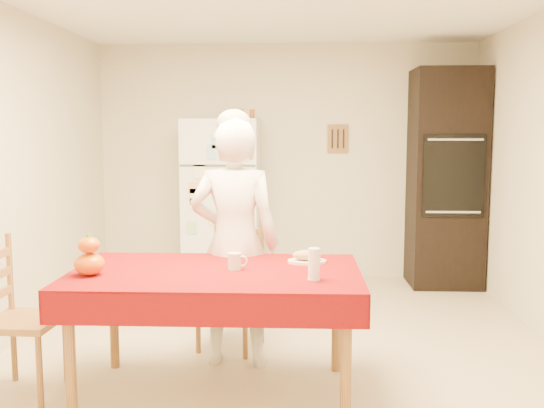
# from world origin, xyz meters

# --- Properties ---
(floor) EXTENTS (4.50, 4.50, 0.00)m
(floor) POSITION_xyz_m (0.00, 0.00, 0.00)
(floor) COLOR beige
(floor) RESTS_ON ground
(room_shell) EXTENTS (4.02, 4.52, 2.51)m
(room_shell) POSITION_xyz_m (0.00, 0.00, 1.62)
(room_shell) COLOR beige
(room_shell) RESTS_ON ground
(refrigerator) EXTENTS (0.75, 0.74, 1.70)m
(refrigerator) POSITION_xyz_m (-0.65, 1.88, 0.85)
(refrigerator) COLOR white
(refrigerator) RESTS_ON floor
(oven_cabinet) EXTENTS (0.70, 0.62, 2.20)m
(oven_cabinet) POSITION_xyz_m (1.63, 1.93, 1.10)
(oven_cabinet) COLOR black
(oven_cabinet) RESTS_ON floor
(dining_table) EXTENTS (1.70, 1.00, 0.76)m
(dining_table) POSITION_xyz_m (-0.36, -0.80, 0.69)
(dining_table) COLOR brown
(dining_table) RESTS_ON floor
(chair_far) EXTENTS (0.52, 0.50, 0.95)m
(chair_far) POSITION_xyz_m (-0.35, 0.05, 0.51)
(chair_far) COLOR brown
(chair_far) RESTS_ON floor
(chair_left) EXTENTS (0.42, 0.43, 0.95)m
(chair_left) POSITION_xyz_m (-1.57, -0.84, 0.51)
(chair_left) COLOR brown
(chair_left) RESTS_ON floor
(seated_woman) EXTENTS (0.63, 0.44, 1.66)m
(seated_woman) POSITION_xyz_m (-0.30, -0.30, 0.83)
(seated_woman) COLOR silver
(seated_woman) RESTS_ON floor
(coffee_mug) EXTENTS (0.08, 0.08, 0.10)m
(coffee_mug) POSITION_xyz_m (-0.25, -0.78, 0.81)
(coffee_mug) COLOR silver
(coffee_mug) RESTS_ON dining_table
(pumpkin_lower) EXTENTS (0.17, 0.17, 0.13)m
(pumpkin_lower) POSITION_xyz_m (-1.06, -0.95, 0.83)
(pumpkin_lower) COLOR #C93404
(pumpkin_lower) RESTS_ON dining_table
(pumpkin_upper) EXTENTS (0.12, 0.12, 0.09)m
(pumpkin_upper) POSITION_xyz_m (-1.06, -0.95, 0.94)
(pumpkin_upper) COLOR #C32E04
(pumpkin_upper) RESTS_ON pumpkin_lower
(wine_glass) EXTENTS (0.07, 0.07, 0.18)m
(wine_glass) POSITION_xyz_m (0.21, -1.00, 0.85)
(wine_glass) COLOR white
(wine_glass) RESTS_ON dining_table
(bread_plate) EXTENTS (0.24, 0.24, 0.02)m
(bread_plate) POSITION_xyz_m (0.18, -0.58, 0.77)
(bread_plate) COLOR white
(bread_plate) RESTS_ON dining_table
(bread_loaf) EXTENTS (0.18, 0.10, 0.06)m
(bread_loaf) POSITION_xyz_m (0.18, -0.58, 0.81)
(bread_loaf) COLOR #9E804D
(bread_loaf) RESTS_ON bread_plate
(spice_jar_left) EXTENTS (0.05, 0.05, 0.10)m
(spice_jar_left) POSITION_xyz_m (-0.58, 1.93, 1.75)
(spice_jar_left) COLOR #94641B
(spice_jar_left) RESTS_ON refrigerator
(spice_jar_mid) EXTENTS (0.05, 0.05, 0.10)m
(spice_jar_mid) POSITION_xyz_m (-0.45, 1.93, 1.75)
(spice_jar_mid) COLOR #94541A
(spice_jar_mid) RESTS_ON refrigerator
(spice_jar_right) EXTENTS (0.05, 0.05, 0.10)m
(spice_jar_right) POSITION_xyz_m (-0.34, 1.93, 1.75)
(spice_jar_right) COLOR brown
(spice_jar_right) RESTS_ON refrigerator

